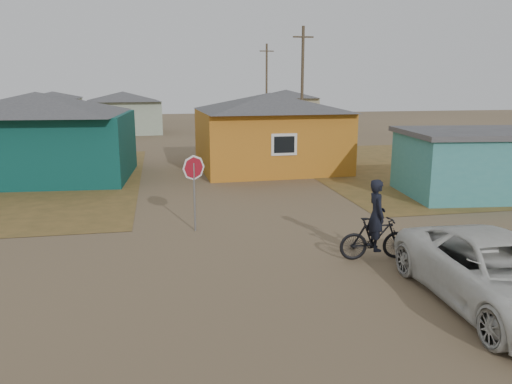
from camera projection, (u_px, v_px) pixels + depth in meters
ground at (294, 270)px, 12.05m from camera, size 120.00×120.00×0.00m
grass_ne at (480, 165)px, 27.11m from camera, size 20.00×18.00×0.00m
house_teal at (39, 135)px, 22.96m from camera, size 8.93×7.08×4.00m
house_yellow at (270, 130)px, 25.49m from camera, size 7.72×6.76×3.90m
shed_turquoise at (483, 163)px, 19.76m from camera, size 6.71×4.93×2.60m
house_pale_west at (124, 112)px, 43.11m from camera, size 7.04×6.15×3.60m
house_beige_east at (286, 107)px, 51.83m from camera, size 6.95×6.05×3.60m
house_pale_north at (54, 107)px, 53.14m from camera, size 6.28×5.81×3.40m
utility_pole_near at (302, 86)px, 33.44m from camera, size 1.40×0.20×8.00m
utility_pole_far at (267, 84)px, 48.96m from camera, size 1.40×0.20×8.00m
stop_sign at (194, 175)px, 14.88m from camera, size 0.76×0.12×2.33m
cyclist at (376, 231)px, 12.65m from camera, size 1.88×0.70×2.09m
vehicle at (500, 274)px, 9.93m from camera, size 2.59×5.30×1.45m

